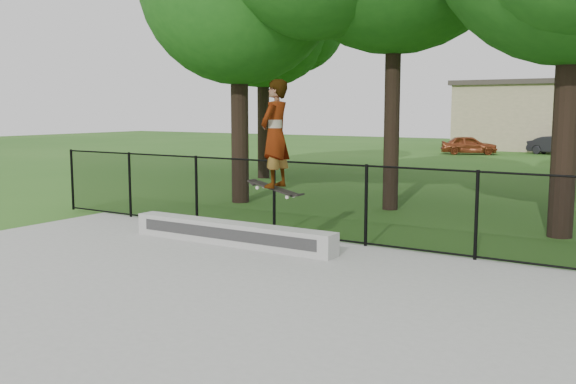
# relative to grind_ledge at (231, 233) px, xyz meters

# --- Properties ---
(ground) EXTENTS (100.00, 100.00, 0.00)m
(ground) POSITION_rel_grind_ledge_xyz_m (2.17, -4.70, -0.27)
(ground) COLOR #245417
(ground) RESTS_ON ground
(concrete_slab) EXTENTS (14.00, 12.00, 0.06)m
(concrete_slab) POSITION_rel_grind_ledge_xyz_m (2.17, -4.70, -0.24)
(concrete_slab) COLOR gray
(concrete_slab) RESTS_ON ground
(grind_ledge) EXTENTS (4.31, 0.40, 0.41)m
(grind_ledge) POSITION_rel_grind_ledge_xyz_m (0.00, 0.00, 0.00)
(grind_ledge) COLOR #A1A29D
(grind_ledge) RESTS_ON concrete_slab
(car_a) EXTENTS (3.31, 2.32, 1.05)m
(car_a) POSITION_rel_grind_ledge_xyz_m (-3.60, 26.80, 0.26)
(car_a) COLOR maroon
(car_a) RESTS_ON ground
(car_b) EXTENTS (2.98, 1.68, 1.02)m
(car_b) POSITION_rel_grind_ledge_xyz_m (0.65, 29.18, 0.24)
(car_b) COLOR black
(car_b) RESTS_ON ground
(skater_airborne) EXTENTS (0.83, 0.68, 1.98)m
(skater_airborne) POSITION_rel_grind_ledge_xyz_m (1.17, -0.27, 1.84)
(skater_airborne) COLOR black
(skater_airborne) RESTS_ON ground
(chainlink_fence) EXTENTS (16.06, 0.06, 1.50)m
(chainlink_fence) POSITION_rel_grind_ledge_xyz_m (2.17, 1.20, 0.54)
(chainlink_fence) COLOR black
(chainlink_fence) RESTS_ON concrete_slab
(distant_building) EXTENTS (12.40, 6.40, 4.30)m
(distant_building) POSITION_rel_grind_ledge_xyz_m (0.17, 33.30, 1.90)
(distant_building) COLOR #CCB88F
(distant_building) RESTS_ON ground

